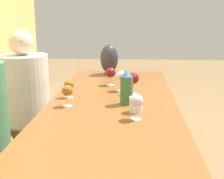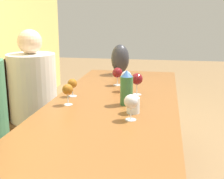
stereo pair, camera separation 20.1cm
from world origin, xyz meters
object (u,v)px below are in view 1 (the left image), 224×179
Objects in this scene: wine_glass_1 at (111,73)px; wine_glass_3 at (67,91)px; wine_glass_0 at (121,76)px; wine_glass_4 at (69,85)px; chair_far at (17,116)px; water_bottle at (126,88)px; vase at (109,59)px; wine_glass_5 at (136,101)px; water_tumbler at (136,105)px; person_far at (27,102)px; wine_glass_2 at (133,79)px.

wine_glass_3 is at bearing 159.45° from wine_glass_1.
wine_glass_1 is (0.19, 0.10, -0.01)m from wine_glass_0.
wine_glass_4 is 0.61m from chair_far.
wine_glass_3 is 0.74m from chair_far.
wine_glass_1 is at bearing 27.25° from wine_glass_0.
wine_glass_0 is at bearing 7.69° from water_bottle.
wine_glass_5 is at bearing -168.98° from vase.
vase reaches higher than wine_glass_0.
wine_glass_1 is (0.54, 0.14, -0.01)m from water_bottle.
wine_glass_4 reaches higher than water_tumbler.
person_far is (0.52, 0.85, -0.15)m from water_tumbler.
person_far is (-0.18, 0.65, -0.21)m from wine_glass_1.
water_tumbler is 0.14m from wine_glass_5.
water_tumbler is 1.11m from chair_far.
person_far is (0.22, 0.39, -0.20)m from wine_glass_4.
water_bottle is 1.54× the size of wine_glass_1.
wine_glass_3 is (0.09, 0.43, 0.05)m from water_tumbler.
wine_glass_5 is (-0.65, -0.11, -0.01)m from wine_glass_0.
wine_glass_5 is at bearing -179.43° from water_tumbler.
water_bottle is 2.39× the size of water_tumbler.
wine_glass_1 is 1.00× the size of wine_glass_5.
wine_glass_0 is 0.98× the size of wine_glass_2.
water_bottle is 0.38m from wine_glass_3.
wine_glass_5 is at bearing -127.43° from person_far.
water_tumbler is 0.59× the size of wine_glass_2.
water_bottle is at bearing 20.14° from water_tumbler.
water_bottle is 0.89m from person_far.
wine_glass_0 is (-0.65, -0.14, -0.04)m from vase.
person_far reaches higher than water_bottle.
wine_glass_1 is 0.86m from wine_glass_5.
water_bottle reaches higher than wine_glass_3.
water_bottle is 0.19× the size of person_far.
water_tumbler is 0.74× the size of wine_glass_4.
person_far reaches higher than wine_glass_3.
wine_glass_3 is (-0.42, 0.32, -0.01)m from wine_glass_0.
wine_glass_0 reaches higher than wine_glass_4.
water_bottle is 1.64× the size of wine_glass_3.
wine_glass_4 is at bearing 166.15° from vase.
water_bottle is 1.42× the size of wine_glass_2.
water_tumbler is 0.68× the size of wine_glass_3.
vase is 1.32m from wine_glass_5.
wine_glass_0 is 0.90m from chair_far.
person_far is (0.36, 0.79, -0.22)m from water_bottle.
wine_glass_0 is 1.13× the size of wine_glass_3.
water_bottle is at bearing -165.08° from wine_glass_1.
wine_glass_3 is at bearing -135.82° from person_far.
water_tumbler is 0.43m from wine_glass_2.
wine_glass_4 is at bearing 47.34° from wine_glass_5.
water_tumbler is 0.64× the size of wine_glass_5.
chair_far is at bearing 68.00° from water_bottle.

